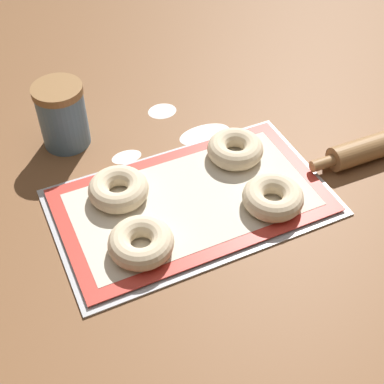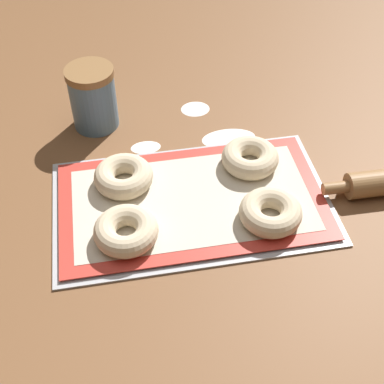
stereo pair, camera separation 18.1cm
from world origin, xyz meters
The scene contains 11 objects.
ground_plane centered at (0.00, 0.00, 0.00)m, with size 2.80×2.80×0.00m, color brown.
baking_tray centered at (-0.02, -0.02, 0.00)m, with size 0.53×0.31×0.01m.
baking_mat centered at (-0.02, -0.02, 0.01)m, with size 0.51×0.29×0.00m.
bagel_front_left centered at (-0.15, -0.09, 0.03)m, with size 0.12×0.12×0.04m.
bagel_front_right centered at (0.12, -0.09, 0.03)m, with size 0.12×0.12×0.04m.
bagel_back_left centered at (-0.14, 0.05, 0.03)m, with size 0.12×0.12×0.04m.
bagel_back_right centered at (0.12, 0.06, 0.03)m, with size 0.12×0.12×0.04m.
flour_canister centered at (-0.18, 0.27, 0.07)m, with size 0.10×0.10×0.14m.
flour_patch_near centered at (0.10, 0.16, 0.00)m, with size 0.12×0.07×0.00m.
flour_patch_far centered at (-0.09, 0.16, 0.00)m, with size 0.06×0.04×0.00m.
flour_patch_side centered at (0.04, 0.28, 0.00)m, with size 0.07×0.06×0.00m.
Camera 1 is at (-0.32, -0.66, 0.75)m, focal length 50.00 mm.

